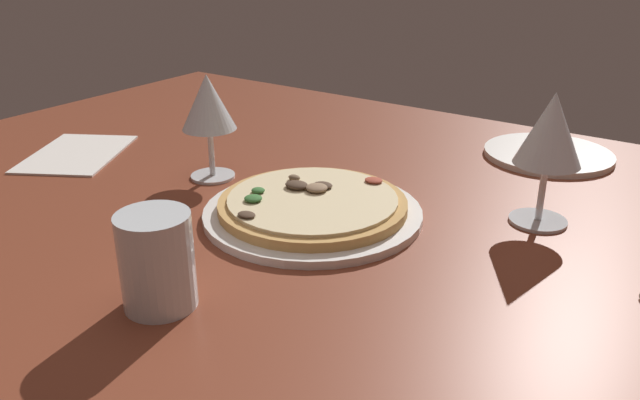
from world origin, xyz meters
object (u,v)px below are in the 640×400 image
(water_glass, at_px, (157,266))
(wine_glass_near, at_px, (550,134))
(wine_glass_far, at_px, (208,105))
(paper_menu, at_px, (77,154))
(side_plate, at_px, (548,154))
(pizza_main, at_px, (312,208))

(water_glass, bearing_deg, wine_glass_near, 58.57)
(wine_glass_far, xyz_separation_m, water_glass, (0.19, -0.27, -0.06))
(wine_glass_far, distance_m, water_glass, 0.34)
(wine_glass_near, height_order, paper_menu, wine_glass_near)
(wine_glass_far, height_order, wine_glass_near, wine_glass_near)
(side_plate, bearing_deg, paper_menu, -146.21)
(pizza_main, height_order, water_glass, water_glass)
(wine_glass_far, relative_size, paper_menu, 0.79)
(pizza_main, height_order, wine_glass_near, wine_glass_near)
(pizza_main, height_order, paper_menu, pizza_main)
(pizza_main, bearing_deg, side_plate, 66.13)
(wine_glass_near, bearing_deg, paper_menu, -166.49)
(side_plate, bearing_deg, water_glass, -105.43)
(pizza_main, xyz_separation_m, side_plate, (0.17, 0.39, -0.01))
(pizza_main, relative_size, wine_glass_near, 1.68)
(paper_menu, bearing_deg, wine_glass_near, -16.05)
(wine_glass_near, relative_size, side_plate, 0.82)
(pizza_main, relative_size, water_glass, 2.88)
(wine_glass_near, bearing_deg, side_plate, 103.95)
(wine_glass_far, relative_size, wine_glass_near, 0.92)
(pizza_main, xyz_separation_m, wine_glass_far, (-0.19, 0.03, 0.09))
(wine_glass_far, bearing_deg, pizza_main, -8.52)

